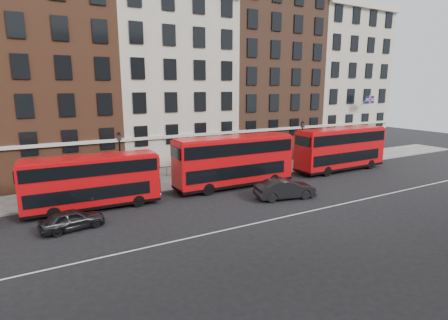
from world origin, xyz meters
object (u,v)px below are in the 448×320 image
bus_b (92,181)px  car_front (285,189)px  bus_c (234,160)px  car_rear (72,219)px  bus_d (341,148)px  traffic_light (374,141)px

bus_b → car_front: 15.30m
bus_c → car_rear: bus_c is taller
bus_c → bus_b: bearing=-179.1°
bus_d → traffic_light: size_ratio=3.45×
bus_b → bus_c: bearing=2.2°
bus_d → car_front: bus_d is taller
car_rear → car_front: (16.23, -1.56, 0.15)m
bus_b → car_front: bearing=-16.9°
bus_c → bus_d: bearing=0.9°
bus_c → bus_d: (13.67, -0.00, -0.01)m
traffic_light → car_rear: bearing=-171.3°
car_rear → bus_c: bearing=-84.7°
bus_d → bus_c: bearing=179.1°
traffic_light → car_front: bearing=-160.4°
bus_d → car_rear: bus_d is taller
bus_d → car_front: (-11.65, -4.98, -1.70)m
bus_d → car_rear: bearing=-173.9°
car_rear → car_front: bearing=-103.7°
bus_b → traffic_light: 34.33m
bus_d → car_rear: (-27.88, -3.42, -1.86)m
bus_c → car_front: size_ratio=2.25×
traffic_light → bus_c: bearing=-174.5°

